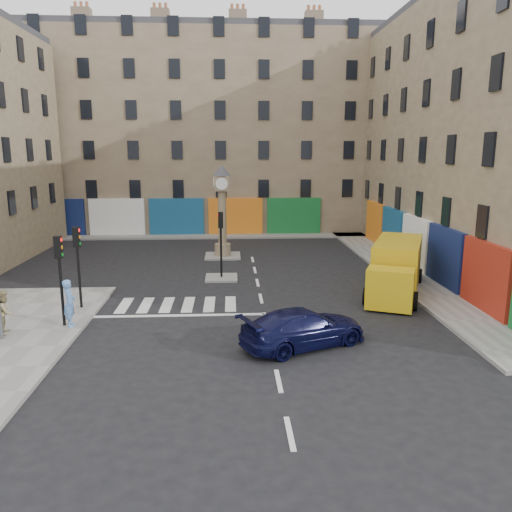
{
  "coord_description": "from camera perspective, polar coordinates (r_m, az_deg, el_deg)",
  "views": [
    {
      "loc": [
        -1.48,
        -19.56,
        7.15
      ],
      "look_at": [
        -0.2,
        4.72,
        2.0
      ],
      "focal_mm": 35.0,
      "sensor_mm": 36.0,
      "label": 1
    }
  ],
  "objects": [
    {
      "name": "traffic_light_left_near",
      "position": [
        21.39,
        -21.53,
        -1.11
      ],
      "size": [
        0.28,
        0.22,
        3.7
      ],
      "color": "black",
      "rests_on": "sidewalk_left"
    },
    {
      "name": "building_far",
      "position": [
        47.65,
        -6.21,
        13.51
      ],
      "size": [
        32.0,
        10.0,
        17.0
      ],
      "primitive_type": "cube",
      "color": "gray",
      "rests_on": "ground"
    },
    {
      "name": "navy_sedan",
      "position": [
        18.77,
        5.46,
        -8.17
      ],
      "size": [
        5.26,
        3.85,
        1.42
      ],
      "primitive_type": "imported",
      "rotation": [
        0.0,
        0.0,
        2.0
      ],
      "color": "black",
      "rests_on": "ground"
    },
    {
      "name": "sidewalk_far",
      "position": [
        42.43,
        -6.38,
        2.28
      ],
      "size": [
        32.0,
        2.4,
        0.15
      ],
      "primitive_type": "cube",
      "color": "gray",
      "rests_on": "ground"
    },
    {
      "name": "clock_pillar",
      "position": [
        33.76,
        -3.9,
        5.8
      ],
      "size": [
        1.2,
        1.2,
        6.1
      ],
      "color": "#9C8966",
      "rests_on": "island_far"
    },
    {
      "name": "sidewalk_right",
      "position": [
        32.06,
        15.59,
        -1.24
      ],
      "size": [
        2.6,
        30.0,
        0.15
      ],
      "primitive_type": "cube",
      "color": "gray",
      "rests_on": "ground"
    },
    {
      "name": "yellow_van",
      "position": [
        26.42,
        15.73,
        -1.31
      ],
      "size": [
        4.75,
        7.4,
        2.6
      ],
      "rotation": [
        0.0,
        0.0,
        -0.4
      ],
      "color": "gold",
      "rests_on": "ground"
    },
    {
      "name": "island_far",
      "position": [
        34.31,
        -3.81,
        0.0
      ],
      "size": [
        2.4,
        2.4,
        0.12
      ],
      "primitive_type": "cube",
      "color": "gray",
      "rests_on": "ground"
    },
    {
      "name": "island_near",
      "position": [
        28.47,
        -3.97,
        -2.5
      ],
      "size": [
        1.8,
        1.8,
        0.12
      ],
      "primitive_type": "cube",
      "color": "gray",
      "rests_on": "ground"
    },
    {
      "name": "pedestrian_tan",
      "position": [
        21.81,
        -26.77,
        -5.71
      ],
      "size": [
        0.77,
        0.93,
        1.73
      ],
      "primitive_type": "imported",
      "rotation": [
        0.0,
        0.0,
        1.72
      ],
      "color": "#97885D",
      "rests_on": "sidewalk_left"
    },
    {
      "name": "ground",
      "position": [
        20.88,
        1.25,
        -8.07
      ],
      "size": [
        120.0,
        120.0,
        0.0
      ],
      "primitive_type": "plane",
      "color": "black",
      "rests_on": "ground"
    },
    {
      "name": "building_right",
      "position": [
        33.86,
        26.76,
        12.15
      ],
      "size": [
        10.0,
        30.0,
        16.0
      ],
      "primitive_type": "cube",
      "color": "#9C8966",
      "rests_on": "ground"
    },
    {
      "name": "traffic_light_island",
      "position": [
        27.94,
        -4.04,
        2.54
      ],
      "size": [
        0.28,
        0.22,
        3.7
      ],
      "color": "black",
      "rests_on": "island_near"
    },
    {
      "name": "pedestrian_blue",
      "position": [
        21.59,
        -20.54,
        -5.04
      ],
      "size": [
        0.61,
        0.8,
        1.94
      ],
      "primitive_type": "imported",
      "rotation": [
        0.0,
        0.0,
        1.8
      ],
      "color": "#5B8BD0",
      "rests_on": "sidewalk_left"
    },
    {
      "name": "traffic_light_left_far",
      "position": [
        23.63,
        -19.72,
        0.2
      ],
      "size": [
        0.28,
        0.22,
        3.7
      ],
      "color": "black",
      "rests_on": "sidewalk_left"
    }
  ]
}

